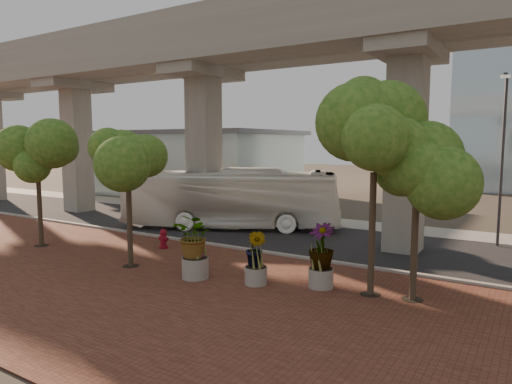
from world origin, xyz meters
The scene contains 18 objects.
ground centered at (0.00, 0.00, 0.00)m, with size 160.00×160.00×0.00m, color #3A332A.
brick_plaza centered at (0.00, -8.00, 0.03)m, with size 70.00×13.00×0.06m, color brown.
asphalt_road centered at (0.00, 2.00, 0.02)m, with size 90.00×8.00×0.04m, color black.
curb_strip centered at (0.00, -2.00, 0.08)m, with size 70.00×0.25×0.16m, color gray.
far_sidewalk centered at (0.00, 7.50, 0.03)m, with size 90.00×3.00×0.06m, color gray.
transit_viaduct centered at (0.00, 2.00, 7.29)m, with size 72.00×5.60×12.40m.
station_pavilion centered at (-20.00, 16.00, 3.22)m, with size 23.00×13.00×6.30m.
transit_bus centered at (-4.28, 2.41, 1.80)m, with size 3.04×12.94×3.61m, color white.
fire_hydrant centered at (-3.96, -3.78, 0.54)m, with size 0.50×0.45×0.99m.
planter_front centered at (0.50, -6.77, 1.56)m, with size 2.24×2.24×2.47m.
planter_right centered at (5.00, -5.28, 1.45)m, with size 2.15×2.15×2.29m.
planter_left centered at (2.85, -6.19, 1.28)m, with size 1.82×1.82×2.00m.
street_tree_far_west centered at (-9.48, -6.62, 4.49)m, with size 3.96×3.96×6.26m.
street_tree_near_west centered at (-2.85, -6.90, 4.26)m, with size 3.65×3.65×5.88m.
street_tree_near_east centered at (6.74, -5.09, 5.44)m, with size 4.27×4.27×7.34m.
street_tree_far_east centered at (8.07, -4.86, 4.44)m, with size 3.69×3.69×6.08m.
streetlamp_west centered at (-8.93, 7.21, 5.10)m, with size 0.43×1.27×8.75m.
streetlamp_east centered at (9.77, 5.39, 4.87)m, with size 0.41×1.21×8.35m.
Camera 1 is at (11.39, -19.84, 5.19)m, focal length 32.00 mm.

